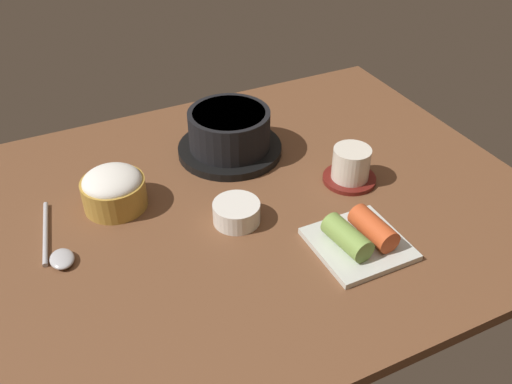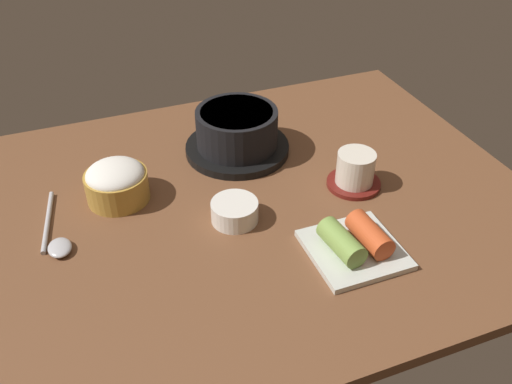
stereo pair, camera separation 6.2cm
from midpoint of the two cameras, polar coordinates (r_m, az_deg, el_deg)
name	(u,v)px [view 1 (the left image)]	position (r cm, az deg, el deg)	size (l,w,h in cm)	color
dining_table	(240,207)	(95.93, -3.44, -1.63)	(100.00, 76.00, 2.00)	brown
stone_pot	(229,134)	(106.20, -4.40, 5.95)	(19.98, 19.98, 8.81)	black
rice_bowl	(113,189)	(96.26, -16.18, 0.28)	(10.66, 10.66, 6.94)	#B78C38
tea_cup_with_saucer	(351,166)	(99.54, 7.94, 2.59)	(9.57, 9.57, 6.63)	maroon
banchan_cup_center	(236,212)	(90.42, -3.97, -2.09)	(7.75, 7.75, 3.51)	white
kimchi_plate	(359,238)	(86.45, 8.54, -4.72)	(13.72, 13.72, 4.72)	silver
spoon	(57,250)	(91.54, -21.58, -5.61)	(4.71, 17.66, 1.35)	#B7B7BC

